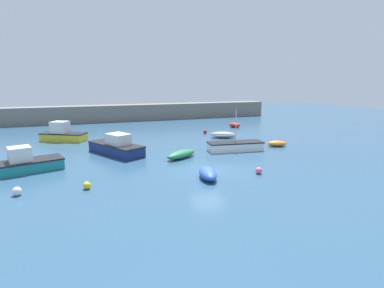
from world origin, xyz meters
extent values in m
cube|color=#2D5170|center=(0.00, 0.00, -0.10)|extent=(120.00, 120.00, 0.20)
cube|color=slate|center=(0.00, 32.50, 1.37)|extent=(49.44, 3.00, 2.74)
ellipsoid|color=#287A4C|center=(-0.70, 4.42, 0.35)|extent=(3.53, 2.74, 0.71)
cube|color=yellow|center=(-10.90, 16.53, 0.41)|extent=(5.20, 4.03, 0.81)
cube|color=black|center=(-10.90, 16.53, 0.87)|extent=(5.30, 4.11, 0.12)
cube|color=silver|center=(-11.22, 16.71, 1.52)|extent=(2.23, 2.16, 1.42)
cube|color=teal|center=(-12.93, 4.58, 0.38)|extent=(5.32, 3.39, 0.75)
cube|color=black|center=(-12.93, 4.58, 0.81)|extent=(5.43, 3.46, 0.12)
cube|color=silver|center=(-13.28, 4.47, 1.35)|extent=(1.85, 1.84, 1.20)
cube|color=white|center=(5.20, 5.38, 0.38)|extent=(5.49, 2.42, 0.77)
cube|color=black|center=(5.20, 5.38, 0.83)|extent=(5.60, 2.46, 0.12)
cylinder|color=silver|center=(5.20, 5.38, 2.38)|extent=(0.08, 0.08, 3.22)
cylinder|color=silver|center=(3.89, 5.55, 1.54)|extent=(2.63, 0.40, 0.07)
ellipsoid|color=#2D56B7|center=(-0.73, -1.68, 0.37)|extent=(1.65, 2.82, 0.73)
ellipsoid|color=gray|center=(7.02, 11.88, 0.38)|extent=(3.30, 2.46, 0.76)
ellipsoid|color=red|center=(12.39, 18.96, 0.35)|extent=(1.79, 2.11, 0.70)
ellipsoid|color=orange|center=(10.29, 5.65, 0.30)|extent=(2.23, 1.64, 0.60)
cube|color=navy|center=(-5.97, 7.96, 0.44)|extent=(4.74, 6.33, 0.88)
cube|color=black|center=(-5.97, 7.96, 0.94)|extent=(4.84, 6.46, 0.12)
cube|color=silver|center=(-5.76, 7.56, 1.43)|extent=(2.35, 2.59, 1.10)
sphere|color=white|center=(-12.69, -0.70, 0.27)|extent=(0.53, 0.53, 0.53)
sphere|color=red|center=(6.22, 15.55, 0.25)|extent=(0.49, 0.49, 0.49)
sphere|color=yellow|center=(-8.75, -0.98, 0.24)|extent=(0.49, 0.49, 0.49)
sphere|color=#EA668C|center=(3.24, -1.95, 0.25)|extent=(0.50, 0.50, 0.50)
camera|label=1|loc=(-8.67, -20.15, 6.70)|focal=28.00mm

